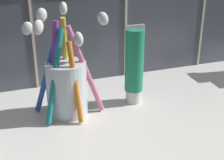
# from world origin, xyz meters

# --- Properties ---
(sink_counter) EXTENTS (0.79, 0.38, 0.02)m
(sink_counter) POSITION_xyz_m (0.00, 0.00, 0.01)
(sink_counter) COLOR silver
(sink_counter) RESTS_ON ground
(toothbrush_cup) EXTENTS (0.14, 0.10, 0.19)m
(toothbrush_cup) POSITION_xyz_m (-0.14, 0.06, 0.08)
(toothbrush_cup) COLOR silver
(toothbrush_cup) RESTS_ON sink_counter
(toothpaste_tube) EXTENTS (0.04, 0.03, 0.15)m
(toothpaste_tube) POSITION_xyz_m (-0.02, 0.06, 0.09)
(toothpaste_tube) COLOR white
(toothpaste_tube) RESTS_ON sink_counter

